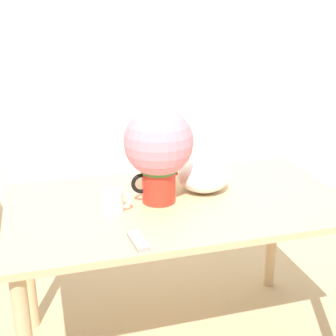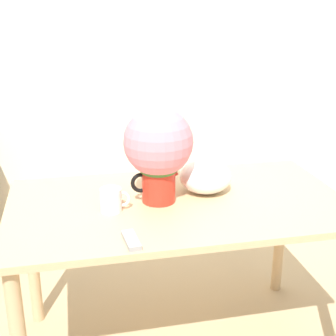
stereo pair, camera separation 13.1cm
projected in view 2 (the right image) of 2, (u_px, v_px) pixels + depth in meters
wall_back at (140, 52)px, 3.30m from camera, size 8.00×0.05×2.60m
table at (178, 222)px, 2.13m from camera, size 1.51×0.84×0.80m
flower_vase at (158, 149)px, 2.02m from camera, size 0.30×0.30×0.43m
coffee_mug at (112, 200)px, 1.99m from camera, size 0.13×0.09×0.10m
white_bowl at (205, 177)px, 2.18m from camera, size 0.24×0.24×0.15m
remote_control at (131, 240)px, 1.74m from camera, size 0.06×0.15×0.02m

